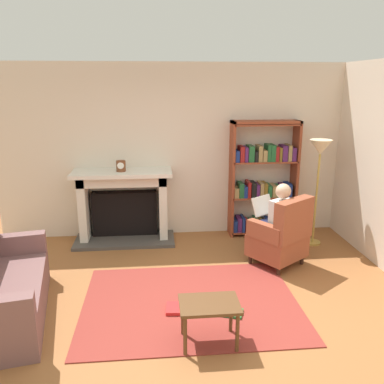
# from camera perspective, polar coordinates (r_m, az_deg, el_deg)

# --- Properties ---
(ground) EXTENTS (14.00, 14.00, 0.00)m
(ground) POSITION_cam_1_polar(r_m,az_deg,el_deg) (4.39, 0.18, -17.66)
(ground) COLOR #965C31
(back_wall) EXTENTS (5.60, 0.10, 2.70)m
(back_wall) POSITION_cam_1_polar(r_m,az_deg,el_deg) (6.31, -2.07, 5.86)
(back_wall) COLOR beige
(back_wall) RESTS_ON ground
(side_wall_right) EXTENTS (0.10, 5.20, 2.70)m
(side_wall_right) POSITION_cam_1_polar(r_m,az_deg,el_deg) (5.85, 25.70, 3.59)
(side_wall_right) COLOR beige
(side_wall_right) RESTS_ON ground
(area_rug) EXTENTS (2.40, 1.80, 0.01)m
(area_rug) POSITION_cam_1_polar(r_m,az_deg,el_deg) (4.64, -0.19, -15.59)
(area_rug) COLOR maroon
(area_rug) RESTS_ON ground
(fireplace) EXTENTS (1.53, 0.64, 1.12)m
(fireplace) POSITION_cam_1_polar(r_m,az_deg,el_deg) (6.25, -9.75, -1.60)
(fireplace) COLOR #4C4742
(fireplace) RESTS_ON ground
(mantel_clock) EXTENTS (0.14, 0.14, 0.16)m
(mantel_clock) POSITION_cam_1_polar(r_m,az_deg,el_deg) (6.00, -10.16, 3.69)
(mantel_clock) COLOR brown
(mantel_clock) RESTS_ON fireplace
(bookshelf) EXTENTS (1.06, 0.32, 1.84)m
(bookshelf) POSITION_cam_1_polar(r_m,az_deg,el_deg) (6.42, 10.19, 1.53)
(bookshelf) COLOR brown
(bookshelf) RESTS_ON ground
(armchair_reading) EXTENTS (0.88, 0.88, 0.97)m
(armchair_reading) POSITION_cam_1_polar(r_m,az_deg,el_deg) (5.46, 12.72, -6.17)
(armchair_reading) COLOR #331E14
(armchair_reading) RESTS_ON ground
(seated_reader) EXTENTS (0.56, 0.59, 1.14)m
(seated_reader) POSITION_cam_1_polar(r_m,az_deg,el_deg) (5.45, 11.86, -3.92)
(seated_reader) COLOR silver
(seated_reader) RESTS_ON ground
(sofa_floral) EXTENTS (1.03, 1.81, 0.85)m
(sofa_floral) POSITION_cam_1_polar(r_m,az_deg,el_deg) (4.67, -25.70, -12.63)
(sofa_floral) COLOR brown
(sofa_floral) RESTS_ON ground
(side_table) EXTENTS (0.56, 0.39, 0.43)m
(side_table) POSITION_cam_1_polar(r_m,az_deg,el_deg) (3.85, 2.50, -16.46)
(side_table) COLOR brown
(side_table) RESTS_ON ground
(scattered_books) EXTENTS (0.84, 0.38, 0.04)m
(scattered_books) POSITION_cam_1_polar(r_m,az_deg,el_deg) (4.48, 0.93, -16.46)
(scattered_books) COLOR red
(scattered_books) RESTS_ON area_rug
(floor_lamp) EXTENTS (0.32, 0.32, 1.60)m
(floor_lamp) POSITION_cam_1_polar(r_m,az_deg,el_deg) (6.10, 17.86, 4.85)
(floor_lamp) COLOR #B7933F
(floor_lamp) RESTS_ON ground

